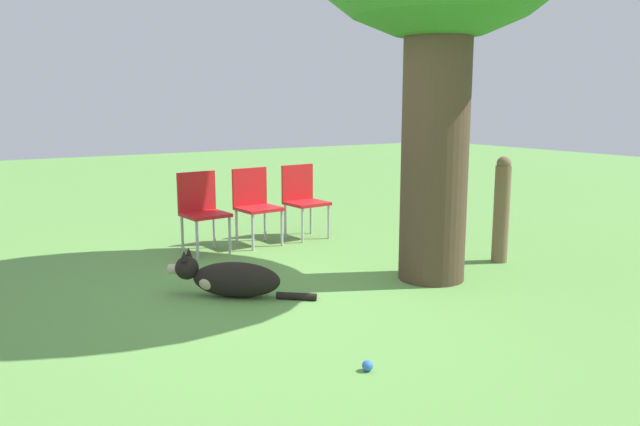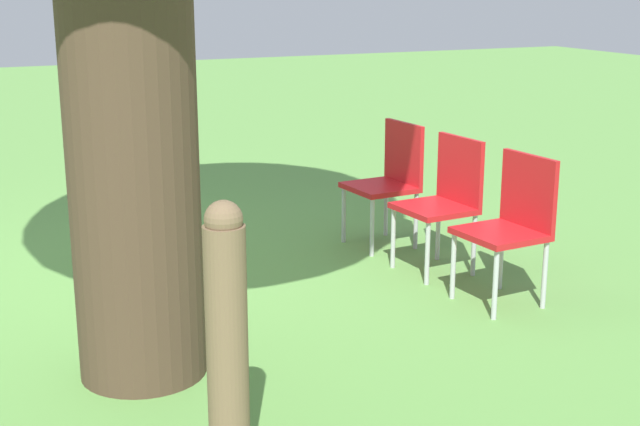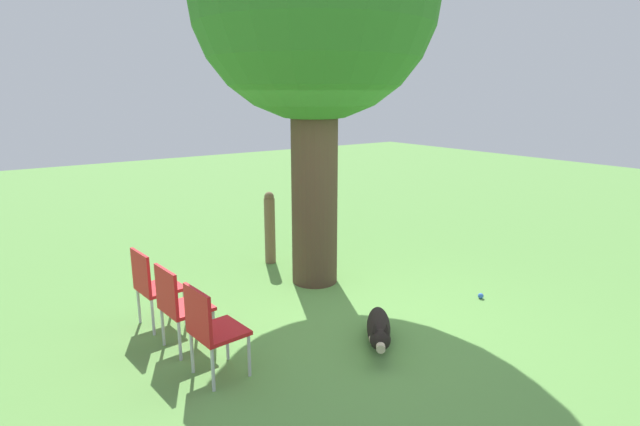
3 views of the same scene
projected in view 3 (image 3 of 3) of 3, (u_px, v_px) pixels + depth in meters
The scene contains 8 objects.
ground_plane at pixel (349, 308), 5.88m from camera, with size 30.00×30.00×0.00m, color #609947.
oak_tree at pixel (314, 0), 5.91m from camera, with size 2.99×2.99×5.12m.
dog at pixel (379, 330), 5.00m from camera, with size 0.88×1.01×0.40m.
fence_post at pixel (270, 227), 7.35m from camera, with size 0.16×0.16×1.08m.
red_chair_0 at pixel (210, 326), 4.33m from camera, with size 0.46×0.47×0.87m.
red_chair_1 at pixel (178, 302), 4.82m from camera, with size 0.46×0.47×0.87m.
red_chair_2 at pixel (152, 283), 5.31m from camera, with size 0.46×0.47×0.87m.
tennis_ball at pixel (481, 296), 6.15m from camera, with size 0.07×0.07×0.07m.
Camera 3 is at (-3.47, -4.22, 2.46)m, focal length 28.00 mm.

